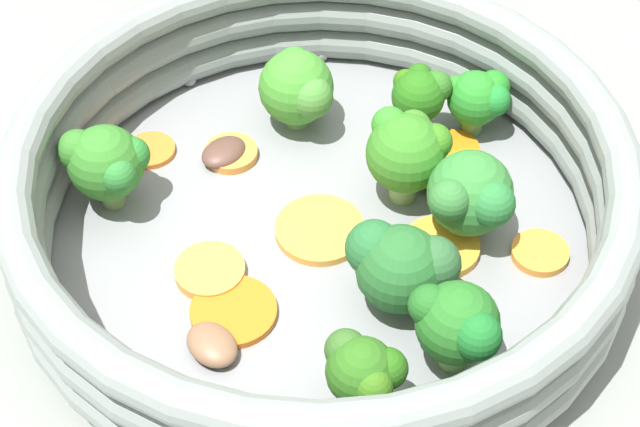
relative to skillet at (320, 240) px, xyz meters
The scene contains 25 objects.
ground_plane 0.01m from the skillet, ahead, with size 4.00×4.00×0.00m, color gray.
skillet is the anchor object (origin of this frame).
skillet_rim_wall 0.04m from the skillet, ahead, with size 0.32×0.32×0.06m.
skillet_rivet_left 0.14m from the skillet, 169.18° to the right, with size 0.01×0.01×0.01m, color gray.
skillet_rivet_right 0.14m from the skillet, 135.36° to the right, with size 0.01×0.01×0.01m, color gray.
carrot_slice_0 0.01m from the skillet, 20.75° to the right, with size 0.05×0.05×0.00m, color gold.
carrot_slice_1 0.10m from the skillet, 140.46° to the left, with size 0.03×0.03×0.00m, color orange.
carrot_slice_2 0.08m from the skillet, 127.61° to the right, with size 0.03×0.03×0.01m, color orange.
carrot_slice_3 0.12m from the skillet, 93.30° to the left, with size 0.03×0.03×0.00m, color orange.
carrot_slice_4 0.06m from the skillet, 51.72° to the right, with size 0.04×0.04×0.01m, color #F2983B.
carrot_slice_5 0.07m from the skillet, 27.15° to the right, with size 0.04×0.04×0.00m, color orange.
carrot_slice_6 0.06m from the skillet, 91.37° to the left, with size 0.04×0.04×0.01m, color orange.
carrot_slice_7 0.11m from the skillet, 111.08° to the right, with size 0.03×0.03×0.00m, color orange.
broccoli_floret_0 0.10m from the skillet, 155.45° to the left, with size 0.03×0.03×0.04m.
broccoli_floret_1 0.12m from the skillet, 89.43° to the right, with size 0.04×0.05×0.05m.
broccoli_floret_2 0.08m from the skillet, 100.29° to the left, with size 0.05×0.05×0.05m.
broccoli_floret_3 0.09m from the skillet, 160.47° to the right, with size 0.05×0.04×0.05m.
broccoli_floret_4 0.12m from the skillet, 143.18° to the left, with size 0.03×0.04×0.04m.
broccoli_floret_5 0.07m from the skillet, 52.15° to the left, with size 0.04×0.06×0.05m.
broccoli_floret_6 0.07m from the skillet, 133.60° to the left, with size 0.05×0.04×0.05m.
broccoli_floret_7 0.11m from the skillet, 21.36° to the left, with size 0.04×0.04×0.05m.
broccoli_floret_8 0.11m from the skillet, 48.01° to the left, with size 0.04×0.04×0.05m.
mushroom_piece_0 0.08m from the skillet, 124.65° to the right, with size 0.03×0.02×0.01m, color brown.
mushroom_piece_1 0.09m from the skillet, 22.76° to the right, with size 0.03×0.02×0.01m, color brown.
mushroom_piece_2 0.08m from the skillet, 128.04° to the left, with size 0.04×0.03×0.01m, color #8A6748.
Camera 1 is at (0.37, 0.07, 0.44)m, focal length 60.00 mm.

